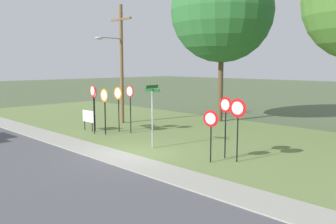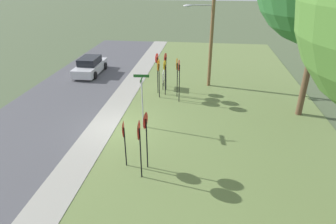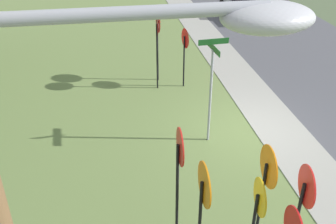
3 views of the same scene
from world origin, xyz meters
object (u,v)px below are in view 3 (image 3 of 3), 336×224
at_px(yield_sign_near_left, 158,35).
at_px(parked_sedan_distant, 244,4).
at_px(stop_sign_far_left, 256,215).
at_px(stop_sign_far_right, 179,167).
at_px(stop_sign_near_left, 203,202).
at_px(stop_sign_near_right, 265,182).
at_px(stop_sign_far_center, 300,210).
at_px(yield_sign_near_right, 158,29).
at_px(yield_sign_far_left, 185,44).
at_px(street_name_post, 211,83).

distance_m(yield_sign_near_left, parked_sedan_distant, 10.84).
bearing_deg(stop_sign_far_left, parked_sedan_distant, -13.15).
height_order(stop_sign_far_right, yield_sign_near_left, stop_sign_far_right).
relative_size(stop_sign_near_left, stop_sign_near_right, 1.01).
xyz_separation_m(stop_sign_near_right, parked_sedan_distant, (16.60, -5.61, -1.35)).
bearing_deg(stop_sign_far_center, yield_sign_near_right, 13.29).
height_order(stop_sign_near_left, parked_sedan_distant, stop_sign_near_left).
xyz_separation_m(stop_sign_far_center, yield_sign_far_left, (8.69, -0.04, -0.43)).
xyz_separation_m(stop_sign_far_right, street_name_post, (3.72, -1.62, -0.24)).
bearing_deg(stop_sign_near_right, street_name_post, -0.18).
bearing_deg(yield_sign_near_left, stop_sign_near_right, -169.16).
relative_size(stop_sign_far_right, street_name_post, 0.93).
relative_size(yield_sign_near_right, yield_sign_far_left, 1.21).
xyz_separation_m(yield_sign_far_left, street_name_post, (-3.60, 0.06, 0.19)).
height_order(stop_sign_near_left, yield_sign_far_left, stop_sign_near_left).
bearing_deg(yield_sign_near_left, yield_sign_near_right, -4.23).
relative_size(stop_sign_far_center, yield_sign_far_left, 1.30).
bearing_deg(yield_sign_far_left, yield_sign_near_left, 79.28).
height_order(yield_sign_near_left, street_name_post, street_name_post).
relative_size(stop_sign_near_right, stop_sign_far_left, 1.09).
distance_m(yield_sign_far_left, street_name_post, 3.61).
bearing_deg(stop_sign_near_left, stop_sign_far_center, -109.56).
xyz_separation_m(stop_sign_near_right, stop_sign_far_center, (-0.81, -0.23, 0.09)).
xyz_separation_m(yield_sign_near_right, parked_sedan_distant, (8.01, -6.19, -1.39)).
bearing_deg(stop_sign_near_right, yield_sign_far_left, 0.69).
relative_size(stop_sign_near_left, yield_sign_near_left, 1.01).
relative_size(stop_sign_near_left, yield_sign_far_left, 1.24).
bearing_deg(stop_sign_far_right, street_name_post, -21.93).
relative_size(stop_sign_near_right, yield_sign_far_left, 1.22).
relative_size(stop_sign_near_right, stop_sign_far_right, 0.94).
height_order(yield_sign_near_left, parked_sedan_distant, yield_sign_near_left).
relative_size(stop_sign_far_center, yield_sign_near_left, 1.07).
height_order(stop_sign_near_left, stop_sign_far_right, stop_sign_far_right).
bearing_deg(stop_sign_far_left, stop_sign_near_right, -26.97).
xyz_separation_m(stop_sign_near_right, street_name_post, (4.27, -0.21, -0.14)).
xyz_separation_m(stop_sign_far_left, yield_sign_near_left, (8.42, 0.36, 0.23)).
xyz_separation_m(stop_sign_near_left, parked_sedan_distant, (16.91, -6.80, -1.37)).
distance_m(stop_sign_near_left, street_name_post, 4.79).
bearing_deg(stop_sign_far_left, yield_sign_near_right, 7.48).
distance_m(yield_sign_near_left, yield_sign_far_left, 1.04).
bearing_deg(yield_sign_near_left, stop_sign_near_left, -177.65).
distance_m(stop_sign_near_left, stop_sign_far_right, 0.89).
bearing_deg(stop_sign_near_right, yield_sign_near_left, 7.70).
height_order(stop_sign_far_left, yield_sign_near_right, yield_sign_near_right).
height_order(yield_sign_near_right, yield_sign_far_left, yield_sign_near_right).
xyz_separation_m(street_name_post, parked_sedan_distant, (12.33, -5.40, -1.21)).
xyz_separation_m(stop_sign_far_center, yield_sign_near_right, (9.40, 0.80, -0.05)).
bearing_deg(yield_sign_near_right, parked_sedan_distant, -41.81).
relative_size(stop_sign_far_center, stop_sign_far_right, 1.01).
height_order(yield_sign_near_right, parked_sedan_distant, yield_sign_near_right).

